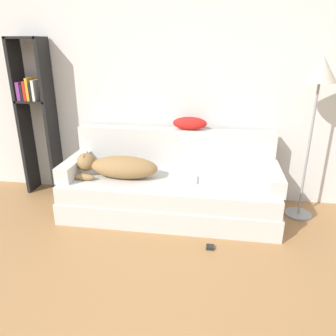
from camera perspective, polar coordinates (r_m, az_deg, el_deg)
name	(u,v)px	position (r m, az deg, el deg)	size (l,w,h in m)	color
wall_back	(156,77)	(3.67, -2.15, 15.56)	(6.87, 0.06, 2.70)	silver
couch	(169,196)	(3.43, 0.25, -4.95)	(2.18, 0.84, 0.40)	silver
couch_backrest	(174,148)	(3.59, 1.10, 3.49)	(2.14, 0.15, 0.43)	silver
couch_arm_left	(75,166)	(3.59, -15.94, 0.35)	(0.15, 0.65, 0.16)	silver
couch_arm_right	(273,177)	(3.32, 17.79, -1.56)	(0.15, 0.65, 0.16)	silver
dog	(118,167)	(3.37, -8.72, 0.24)	(0.85, 0.31, 0.26)	olive
laptop	(182,179)	(3.30, 2.48, -1.97)	(0.32, 0.22, 0.02)	#B7B7BC
throw_pillow	(190,123)	(3.50, 3.82, 7.78)	(0.36, 0.16, 0.14)	red
bookshelf	(35,110)	(4.03, -22.09, 9.34)	(0.37, 0.26, 1.76)	black
floor_lamp	(319,85)	(3.35, 24.79, 13.02)	(0.29, 0.29, 1.60)	gray
power_adapter	(210,247)	(2.99, 7.33, -13.50)	(0.07, 0.07, 0.03)	black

